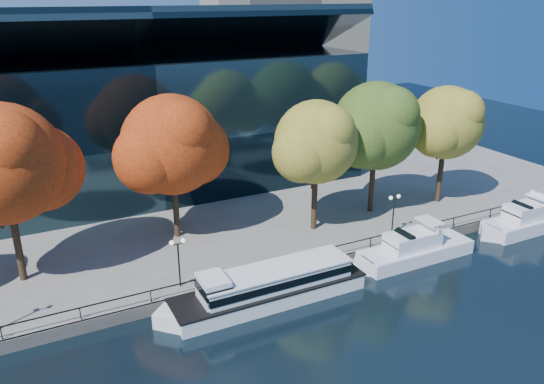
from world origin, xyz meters
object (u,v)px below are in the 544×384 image
cruiser_far (526,220)px  tree_4 (378,128)px  tree_5 (448,124)px  tree_1 (6,166)px  tree_3 (318,144)px  lamp_1 (178,252)px  tree_2 (174,147)px  lamp_2 (394,206)px  tour_boat (265,286)px  cruiser_near (412,249)px

cruiser_far → tree_4: size_ratio=0.84×
tree_5 → tree_4: bearing=172.5°
cruiser_far → tree_1: tree_1 is taller
cruiser_far → tree_1: 47.54m
tree_1 → tree_4: tree_1 is taller
tree_1 → tree_3: 25.91m
cruiser_far → lamp_1: (-34.78, 3.58, 2.80)m
tree_2 → lamp_1: size_ratio=3.33×
tree_5 → lamp_1: (-31.02, -4.66, -5.66)m
cruiser_far → lamp_1: bearing=174.1°
tree_2 → lamp_2: tree_2 is taller
cruiser_far → tree_3: 22.88m
tree_4 → tree_5: size_ratio=1.07×
tour_boat → tree_1: 21.33m
tree_1 → lamp_2: bearing=-11.9°
cruiser_far → lamp_1: 35.07m
cruiser_near → tree_2: bearing=145.2°
tree_1 → lamp_2: tree_1 is taller
tree_1 → lamp_1: size_ratio=3.54×
lamp_2 → tree_3: bearing=140.8°
cruiser_far → tree_3: tree_3 is taller
tour_boat → tree_4: bearing=28.5°
tree_1 → tree_3: bearing=-4.5°
tour_boat → lamp_1: bearing=147.8°
cruiser_far → tree_1: bearing=167.3°
tree_2 → tree_3: size_ratio=1.07×
tree_3 → lamp_2: 9.16m
cruiser_near → lamp_1: bearing=170.7°
tree_3 → tree_4: bearing=8.4°
tree_1 → lamp_1: 14.19m
tree_5 → lamp_2: size_ratio=3.14×
cruiser_far → lamp_2: lamp_2 is taller
tree_4 → lamp_1: bearing=-165.9°
tree_2 → cruiser_far: bearing=-21.3°
cruiser_far → tree_5: 12.39m
tree_5 → lamp_1: 31.88m
tour_boat → cruiser_far: size_ratio=1.50×
tree_4 → lamp_1: size_ratio=3.36×
tree_4 → lamp_1: 24.21m
tour_boat → tree_2: 15.29m
tour_boat → tree_5: 27.92m
lamp_1 → lamp_2: (20.77, 0.00, 0.00)m
tour_boat → tree_2: size_ratio=1.27×
tree_1 → tree_4: bearing=-1.6°
tour_boat → tree_2: bearing=103.0°
tree_1 → lamp_1: (10.71, -6.64, -6.52)m
tree_3 → lamp_1: size_ratio=3.12×
cruiser_near → tree_2: 23.12m
tour_boat → tree_3: bearing=40.8°
tour_boat → lamp_2: 15.75m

